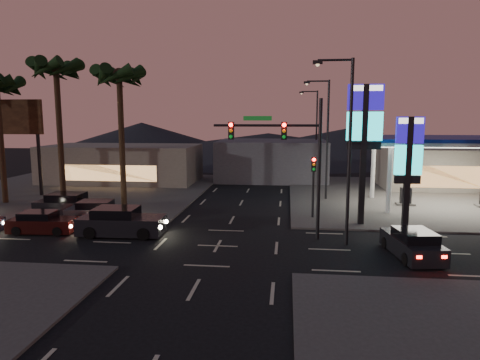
# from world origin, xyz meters

# --- Properties ---
(ground) EXTENTS (140.00, 140.00, 0.00)m
(ground) POSITION_xyz_m (0.00, 0.00, 0.00)
(ground) COLOR black
(ground) RESTS_ON ground
(corner_lot_ne) EXTENTS (24.00, 24.00, 0.12)m
(corner_lot_ne) POSITION_xyz_m (16.00, 16.00, 0.06)
(corner_lot_ne) COLOR #47443F
(corner_lot_ne) RESTS_ON ground
(corner_lot_nw) EXTENTS (24.00, 24.00, 0.12)m
(corner_lot_nw) POSITION_xyz_m (-16.00, 16.00, 0.06)
(corner_lot_nw) COLOR #47443F
(corner_lot_nw) RESTS_ON ground
(gas_station) EXTENTS (12.20, 8.20, 5.47)m
(gas_station) POSITION_xyz_m (16.00, 12.00, 5.08)
(gas_station) COLOR silver
(gas_station) RESTS_ON ground
(convenience_store) EXTENTS (10.00, 6.00, 4.00)m
(convenience_store) POSITION_xyz_m (18.00, 21.00, 2.00)
(convenience_store) COLOR #726B5B
(convenience_store) RESTS_ON ground
(pylon_sign_tall) EXTENTS (2.20, 0.35, 9.00)m
(pylon_sign_tall) POSITION_xyz_m (8.50, 5.50, 6.39)
(pylon_sign_tall) COLOR black
(pylon_sign_tall) RESTS_ON ground
(pylon_sign_short) EXTENTS (1.60, 0.35, 7.00)m
(pylon_sign_short) POSITION_xyz_m (11.00, 4.50, 4.66)
(pylon_sign_short) COLOR black
(pylon_sign_short) RESTS_ON ground
(traffic_signal_mast) EXTENTS (6.10, 0.39, 8.00)m
(traffic_signal_mast) POSITION_xyz_m (3.76, 1.99, 5.23)
(traffic_signal_mast) COLOR black
(traffic_signal_mast) RESTS_ON ground
(pedestal_signal) EXTENTS (0.32, 0.39, 4.30)m
(pedestal_signal) POSITION_xyz_m (5.50, 6.98, 2.92)
(pedestal_signal) COLOR black
(pedestal_signal) RESTS_ON ground
(streetlight_near) EXTENTS (2.14, 0.25, 10.00)m
(streetlight_near) POSITION_xyz_m (6.79, 1.00, 5.72)
(streetlight_near) COLOR black
(streetlight_near) RESTS_ON ground
(streetlight_mid) EXTENTS (2.14, 0.25, 10.00)m
(streetlight_mid) POSITION_xyz_m (6.79, 14.00, 5.72)
(streetlight_mid) COLOR black
(streetlight_mid) RESTS_ON ground
(streetlight_far) EXTENTS (2.14, 0.25, 10.00)m
(streetlight_far) POSITION_xyz_m (6.79, 28.00, 5.72)
(streetlight_far) COLOR black
(streetlight_far) RESTS_ON ground
(palm_a) EXTENTS (4.41, 4.41, 10.86)m
(palm_a) POSITION_xyz_m (-9.00, 9.50, 9.43)
(palm_a) COLOR black
(palm_a) RESTS_ON ground
(palm_b) EXTENTS (4.41, 4.41, 11.46)m
(palm_b) POSITION_xyz_m (-14.00, 9.50, 9.97)
(palm_b) COLOR black
(palm_b) RESTS_ON ground
(billboard) EXTENTS (6.00, 0.30, 8.50)m
(billboard) POSITION_xyz_m (-20.50, 13.00, 6.33)
(billboard) COLOR black
(billboard) RESTS_ON ground
(building_far_west) EXTENTS (16.00, 8.00, 4.00)m
(building_far_west) POSITION_xyz_m (-14.00, 22.00, 2.00)
(building_far_west) COLOR #726B5B
(building_far_west) RESTS_ON ground
(building_far_mid) EXTENTS (12.00, 9.00, 4.40)m
(building_far_mid) POSITION_xyz_m (2.00, 26.00, 2.20)
(building_far_mid) COLOR #4C4C51
(building_far_mid) RESTS_ON ground
(hill_left) EXTENTS (40.00, 40.00, 6.00)m
(hill_left) POSITION_xyz_m (-25.00, 60.00, 3.00)
(hill_left) COLOR black
(hill_left) RESTS_ON ground
(hill_right) EXTENTS (50.00, 50.00, 5.00)m
(hill_right) POSITION_xyz_m (15.00, 60.00, 2.50)
(hill_right) COLOR black
(hill_right) RESTS_ON ground
(hill_center) EXTENTS (60.00, 60.00, 4.00)m
(hill_center) POSITION_xyz_m (0.00, 60.00, 2.00)
(hill_center) COLOR black
(hill_center) RESTS_ON ground
(car_lane_a_front) EXTENTS (5.17, 2.31, 1.66)m
(car_lane_a_front) POSITION_xyz_m (-6.08, 1.56, 0.77)
(car_lane_a_front) COLOR black
(car_lane_a_front) RESTS_ON ground
(car_lane_a_mid) EXTENTS (4.09, 1.91, 1.30)m
(car_lane_a_mid) POSITION_xyz_m (-11.06, 1.56, 0.61)
(car_lane_a_mid) COLOR black
(car_lane_a_mid) RESTS_ON ground
(car_lane_b_front) EXTENTS (4.50, 2.21, 1.42)m
(car_lane_b_front) POSITION_xyz_m (-8.82, 4.60, 0.66)
(car_lane_b_front) COLOR #565658
(car_lane_b_front) RESTS_ON ground
(car_lane_b_mid) EXTENTS (4.97, 2.20, 1.60)m
(car_lane_b_mid) POSITION_xyz_m (-11.69, 6.17, 0.74)
(car_lane_b_mid) COLOR black
(car_lane_b_mid) RESTS_ON ground
(suv_station) EXTENTS (2.34, 4.45, 1.42)m
(suv_station) POSITION_xyz_m (10.01, -0.72, 0.66)
(suv_station) COLOR black
(suv_station) RESTS_ON ground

